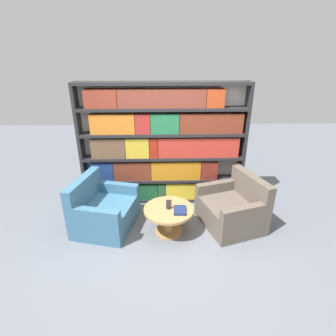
# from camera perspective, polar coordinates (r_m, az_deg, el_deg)

# --- Properties ---
(ground_plane) EXTENTS (14.00, 14.00, 0.00)m
(ground_plane) POSITION_cam_1_polar(r_m,az_deg,el_deg) (3.92, -0.79, -16.54)
(ground_plane) COLOR slate
(bookshelf) EXTENTS (2.85, 0.30, 2.13)m
(bookshelf) POSITION_cam_1_polar(r_m,az_deg,el_deg) (4.58, -1.14, 4.67)
(bookshelf) COLOR silver
(bookshelf) RESTS_ON ground_plane
(armchair_left) EXTENTS (1.01, 1.09, 0.81)m
(armchair_left) POSITION_cam_1_polar(r_m,az_deg,el_deg) (4.27, -13.93, -9.02)
(armchair_left) COLOR #386684
(armchair_left) RESTS_ON ground_plane
(armchair_right) EXTENTS (1.05, 1.13, 0.81)m
(armchair_right) POSITION_cam_1_polar(r_m,az_deg,el_deg) (4.32, 13.90, -8.59)
(armchair_right) COLOR brown
(armchair_right) RESTS_ON ground_plane
(coffee_table) EXTENTS (0.75, 0.75, 0.42)m
(coffee_table) POSITION_cam_1_polar(r_m,az_deg,el_deg) (3.99, 0.17, -10.28)
(coffee_table) COLOR #AD7F4C
(coffee_table) RESTS_ON ground_plane
(table_sign) EXTENTS (0.08, 0.06, 0.15)m
(table_sign) POSITION_cam_1_polar(r_m,az_deg,el_deg) (3.89, 0.18, -8.04)
(table_sign) COLOR black
(table_sign) RESTS_ON coffee_table
(stray_book) EXTENTS (0.19, 0.24, 0.04)m
(stray_book) POSITION_cam_1_polar(r_m,az_deg,el_deg) (3.85, 2.58, -9.17)
(stray_book) COLOR navy
(stray_book) RESTS_ON coffee_table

